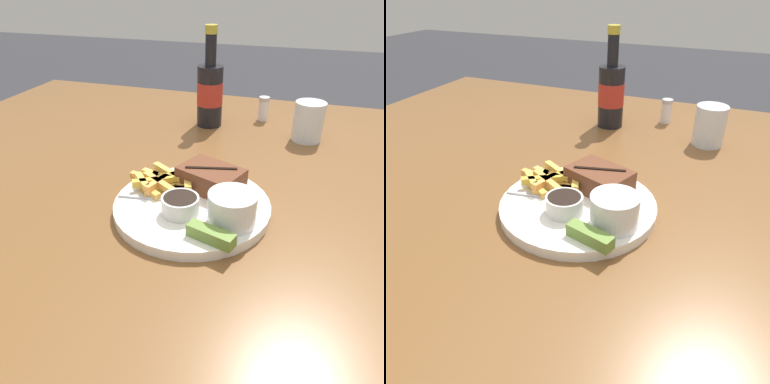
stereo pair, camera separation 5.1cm
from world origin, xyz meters
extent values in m
cube|color=brown|center=(0.00, 0.00, 0.71)|extent=(1.55, 1.39, 0.04)
cylinder|color=brown|center=(-0.71, 0.64, 0.34)|extent=(0.06, 0.06, 0.69)
cylinder|color=white|center=(0.00, 0.00, 0.73)|extent=(0.27, 0.27, 0.01)
cylinder|color=white|center=(0.00, 0.00, 0.74)|extent=(0.27, 0.27, 0.00)
cube|color=brown|center=(0.02, 0.06, 0.77)|extent=(0.13, 0.11, 0.04)
cube|color=black|center=(0.02, 0.06, 0.79)|extent=(0.09, 0.03, 0.00)
cube|color=#E8B954|center=(-0.09, 0.06, 0.75)|extent=(0.07, 0.03, 0.01)
cube|color=gold|center=(-0.05, 0.06, 0.76)|extent=(0.05, 0.06, 0.01)
cube|color=#ECAD4D|center=(-0.07, 0.05, 0.75)|extent=(0.08, 0.02, 0.01)
cube|color=gold|center=(-0.06, 0.04, 0.75)|extent=(0.06, 0.03, 0.01)
cube|color=#F49F4A|center=(-0.07, 0.02, 0.76)|extent=(0.03, 0.06, 0.01)
cube|color=gold|center=(-0.07, 0.02, 0.76)|extent=(0.08, 0.06, 0.01)
cube|color=gold|center=(-0.08, 0.00, 0.75)|extent=(0.05, 0.04, 0.01)
cube|color=#F3A24F|center=(-0.03, 0.03, 0.75)|extent=(0.05, 0.03, 0.01)
cube|color=#E2BB4A|center=(-0.05, 0.02, 0.75)|extent=(0.07, 0.03, 0.01)
cube|color=gold|center=(-0.08, 0.02, 0.76)|extent=(0.08, 0.05, 0.01)
cube|color=#E4B94C|center=(-0.10, 0.01, 0.76)|extent=(0.04, 0.05, 0.01)
cube|color=gold|center=(-0.06, 0.05, 0.75)|extent=(0.05, 0.06, 0.01)
cube|color=gold|center=(-0.02, 0.04, 0.76)|extent=(0.04, 0.07, 0.01)
cube|color=#E3B950|center=(-0.07, 0.06, 0.76)|extent=(0.07, 0.05, 0.01)
cube|color=#EFA449|center=(-0.11, 0.04, 0.75)|extent=(0.05, 0.02, 0.01)
cube|color=gold|center=(-0.09, 0.03, 0.75)|extent=(0.03, 0.08, 0.01)
cylinder|color=white|center=(0.08, -0.04, 0.77)|extent=(0.08, 0.08, 0.05)
cylinder|color=beige|center=(0.08, -0.04, 0.79)|extent=(0.07, 0.07, 0.01)
cylinder|color=silver|center=(-0.01, -0.04, 0.76)|extent=(0.06, 0.06, 0.03)
cylinder|color=black|center=(-0.01, -0.04, 0.77)|extent=(0.05, 0.05, 0.01)
cube|color=olive|center=(0.06, -0.09, 0.76)|extent=(0.08, 0.04, 0.02)
cube|color=#B7B7BC|center=(-0.08, -0.01, 0.75)|extent=(0.10, 0.03, 0.00)
cube|color=#B7B7BC|center=(-0.01, -0.01, 0.75)|extent=(0.03, 0.01, 0.00)
cube|color=#B7B7BC|center=(-0.01, 0.00, 0.75)|extent=(0.03, 0.01, 0.00)
cube|color=#B7B7BC|center=(-0.01, 0.00, 0.75)|extent=(0.03, 0.01, 0.00)
cylinder|color=black|center=(-0.08, 0.41, 0.81)|extent=(0.07, 0.07, 0.16)
cylinder|color=#B22D23|center=(-0.08, 0.41, 0.81)|extent=(0.07, 0.07, 0.06)
cylinder|color=black|center=(-0.08, 0.41, 0.92)|extent=(0.03, 0.03, 0.08)
cylinder|color=gold|center=(-0.08, 0.41, 0.97)|extent=(0.03, 0.03, 0.02)
cylinder|color=silver|center=(0.17, 0.39, 0.78)|extent=(0.07, 0.07, 0.09)
cylinder|color=white|center=(0.05, 0.50, 0.76)|extent=(0.03, 0.03, 0.05)
cylinder|color=#B7B7BC|center=(0.05, 0.50, 0.79)|extent=(0.03, 0.03, 0.01)
camera|label=1|loc=(0.17, -0.52, 1.09)|focal=35.00mm
camera|label=2|loc=(0.21, -0.50, 1.09)|focal=35.00mm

